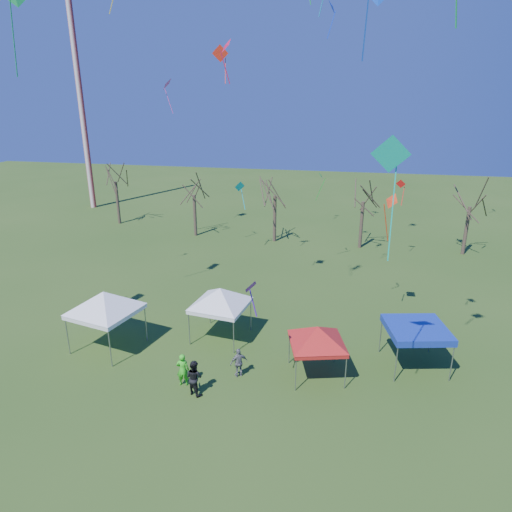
{
  "coord_description": "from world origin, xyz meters",
  "views": [
    {
      "loc": [
        4.71,
        -18.87,
        13.98
      ],
      "look_at": [
        0.17,
        3.0,
        6.03
      ],
      "focal_mm": 32.0,
      "sensor_mm": 36.0,
      "label": 1
    }
  ],
  "objects_px": {
    "tree_2": "(275,179)",
    "person_grey": "(239,363)",
    "tent_white_mid": "(220,292)",
    "tent_blue": "(417,330)",
    "person_dark": "(194,377)",
    "tree_3": "(365,185)",
    "tent_white_west": "(104,296)",
    "tree_0": "(114,166)",
    "tent_red": "(318,330)",
    "person_green": "(183,370)",
    "tree_4": "(473,189)",
    "tree_1": "(193,180)",
    "radio_mast": "(82,107)"
  },
  "relations": [
    {
      "from": "tent_red",
      "to": "person_green",
      "type": "height_order",
      "value": "tent_red"
    },
    {
      "from": "tree_4",
      "to": "person_dark",
      "type": "bearing_deg",
      "value": -125.02
    },
    {
      "from": "tent_white_mid",
      "to": "person_green",
      "type": "height_order",
      "value": "tent_white_mid"
    },
    {
      "from": "person_grey",
      "to": "tree_0",
      "type": "bearing_deg",
      "value": -85.98
    },
    {
      "from": "tree_0",
      "to": "tent_blue",
      "type": "xyz_separation_m",
      "value": [
        29.55,
        -23.58,
        -4.27
      ]
    },
    {
      "from": "tree_4",
      "to": "person_grey",
      "type": "height_order",
      "value": "tree_4"
    },
    {
      "from": "radio_mast",
      "to": "tree_0",
      "type": "relative_size",
      "value": 2.96
    },
    {
      "from": "person_grey",
      "to": "tree_2",
      "type": "bearing_deg",
      "value": -118.84
    },
    {
      "from": "radio_mast",
      "to": "tree_1",
      "type": "relative_size",
      "value": 3.31
    },
    {
      "from": "tree_0",
      "to": "tent_white_mid",
      "type": "distance_m",
      "value": 29.48
    },
    {
      "from": "tent_red",
      "to": "person_green",
      "type": "relative_size",
      "value": 2.06
    },
    {
      "from": "tree_2",
      "to": "tent_blue",
      "type": "relative_size",
      "value": 2.24
    },
    {
      "from": "tree_3",
      "to": "tree_4",
      "type": "relative_size",
      "value": 1.0
    },
    {
      "from": "tree_2",
      "to": "tree_4",
      "type": "xyz_separation_m",
      "value": [
        17.72,
        -0.38,
        -0.23
      ]
    },
    {
      "from": "tree_2",
      "to": "tree_3",
      "type": "relative_size",
      "value": 1.03
    },
    {
      "from": "tree_2",
      "to": "tent_blue",
      "type": "bearing_deg",
      "value": -61.72
    },
    {
      "from": "person_green",
      "to": "tent_white_west",
      "type": "bearing_deg",
      "value": -34.87
    },
    {
      "from": "tree_0",
      "to": "tent_blue",
      "type": "distance_m",
      "value": 38.05
    },
    {
      "from": "tree_0",
      "to": "tree_3",
      "type": "relative_size",
      "value": 1.07
    },
    {
      "from": "tent_white_mid",
      "to": "tent_blue",
      "type": "distance_m",
      "value": 11.11
    },
    {
      "from": "person_dark",
      "to": "person_grey",
      "type": "xyz_separation_m",
      "value": [
        1.78,
        1.88,
        -0.12
      ]
    },
    {
      "from": "tree_0",
      "to": "tree_3",
      "type": "height_order",
      "value": "tree_0"
    },
    {
      "from": "tree_3",
      "to": "tent_red",
      "type": "xyz_separation_m",
      "value": [
        -2.43,
        -22.19,
        -3.39
      ]
    },
    {
      "from": "person_dark",
      "to": "tree_3",
      "type": "bearing_deg",
      "value": -83.87
    },
    {
      "from": "tree_0",
      "to": "tree_3",
      "type": "xyz_separation_m",
      "value": [
        26.88,
        -3.34,
        -0.41
      ]
    },
    {
      "from": "tree_0",
      "to": "tree_4",
      "type": "relative_size",
      "value": 1.07
    },
    {
      "from": "tree_4",
      "to": "tent_white_mid",
      "type": "distance_m",
      "value": 26.36
    },
    {
      "from": "tree_2",
      "to": "tree_3",
      "type": "bearing_deg",
      "value": -2.27
    },
    {
      "from": "tent_white_west",
      "to": "tree_1",
      "type": "bearing_deg",
      "value": 95.96
    },
    {
      "from": "tree_0",
      "to": "tree_1",
      "type": "height_order",
      "value": "tree_0"
    },
    {
      "from": "tree_3",
      "to": "person_grey",
      "type": "xyz_separation_m",
      "value": [
        -6.35,
        -23.07,
        -5.27
      ]
    },
    {
      "from": "tree_2",
      "to": "person_grey",
      "type": "height_order",
      "value": "tree_2"
    },
    {
      "from": "tent_white_west",
      "to": "tent_white_mid",
      "type": "xyz_separation_m",
      "value": [
        6.09,
        2.44,
        -0.27
      ]
    },
    {
      "from": "person_grey",
      "to": "tent_white_west",
      "type": "bearing_deg",
      "value": -42.85
    },
    {
      "from": "tent_white_mid",
      "to": "person_grey",
      "type": "xyz_separation_m",
      "value": [
        2.02,
        -3.72,
        -2.22
      ]
    },
    {
      "from": "tree_3",
      "to": "tent_blue",
      "type": "xyz_separation_m",
      "value": [
        2.67,
        -20.24,
        -3.87
      ]
    },
    {
      "from": "tree_4",
      "to": "tent_white_mid",
      "type": "bearing_deg",
      "value": -132.51
    },
    {
      "from": "tree_4",
      "to": "radio_mast",
      "type": "bearing_deg",
      "value": 167.01
    },
    {
      "from": "tree_3",
      "to": "tent_blue",
      "type": "bearing_deg",
      "value": -82.49
    },
    {
      "from": "person_green",
      "to": "tree_1",
      "type": "bearing_deg",
      "value": -82.26
    },
    {
      "from": "tree_1",
      "to": "tent_white_west",
      "type": "distance_m",
      "value": 22.65
    },
    {
      "from": "radio_mast",
      "to": "tree_0",
      "type": "xyz_separation_m",
      "value": [
        7.15,
        -6.62,
        -6.01
      ]
    },
    {
      "from": "tent_white_mid",
      "to": "tree_0",
      "type": "bearing_deg",
      "value": 129.21
    },
    {
      "from": "tree_4",
      "to": "tent_blue",
      "type": "bearing_deg",
      "value": -108.23
    },
    {
      "from": "tent_blue",
      "to": "person_green",
      "type": "bearing_deg",
      "value": -160.4
    },
    {
      "from": "person_green",
      "to": "person_dark",
      "type": "bearing_deg",
      "value": 134.61
    },
    {
      "from": "tree_3",
      "to": "tree_4",
      "type": "distance_m",
      "value": 9.32
    },
    {
      "from": "radio_mast",
      "to": "tent_blue",
      "type": "bearing_deg",
      "value": -39.45
    },
    {
      "from": "radio_mast",
      "to": "person_grey",
      "type": "xyz_separation_m",
      "value": [
        27.68,
        -33.02,
        -11.7
      ]
    },
    {
      "from": "person_dark",
      "to": "tree_1",
      "type": "bearing_deg",
      "value": -47.09
    }
  ]
}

